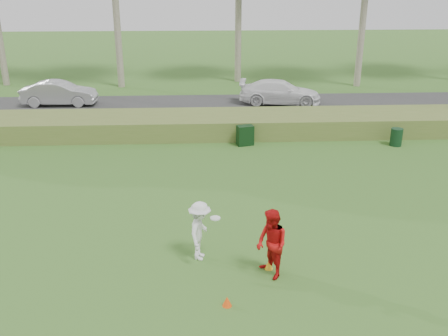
{
  "coord_description": "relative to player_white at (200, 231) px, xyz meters",
  "views": [
    {
      "loc": [
        -0.74,
        -10.8,
        7.02
      ],
      "look_at": [
        0.0,
        4.0,
        1.3
      ],
      "focal_mm": 40.0,
      "sensor_mm": 36.0,
      "label": 1
    }
  ],
  "objects": [
    {
      "name": "player_white",
      "position": [
        0.0,
        0.0,
        0.0
      ],
      "size": [
        0.94,
        1.15,
        1.62
      ],
      "rotation": [
        0.0,
        0.0,
        1.34
      ],
      "color": "white",
      "rests_on": "ground"
    },
    {
      "name": "player_red",
      "position": [
        1.75,
        -0.93,
        0.09
      ],
      "size": [
        0.97,
        1.07,
        1.79
      ],
      "primitive_type": "imported",
      "rotation": [
        0.0,
        0.0,
        -1.15
      ],
      "color": "red",
      "rests_on": "ground"
    },
    {
      "name": "ground",
      "position": [
        0.79,
        -0.75,
        -0.81
      ],
      "size": [
        120.0,
        120.0,
        0.0
      ],
      "primitive_type": "plane",
      "color": "#306020",
      "rests_on": "ground"
    },
    {
      "name": "car_right",
      "position": [
        4.71,
        16.75,
        -0.07
      ],
      "size": [
        4.89,
        2.53,
        1.35
      ],
      "primitive_type": "imported",
      "rotation": [
        0.0,
        0.0,
        1.43
      ],
      "color": "white",
      "rests_on": "park_road"
    },
    {
      "name": "park_road",
      "position": [
        0.79,
        16.25,
        -0.78
      ],
      "size": [
        80.0,
        6.0,
        0.06
      ],
      "primitive_type": "cube",
      "color": "#2D2D2D",
      "rests_on": "ground"
    },
    {
      "name": "cone_orange",
      "position": [
        0.59,
        -2.1,
        -0.69
      ],
      "size": [
        0.22,
        0.22,
        0.24
      ],
      "primitive_type": "cone",
      "color": "#FF4B0D",
      "rests_on": "ground"
    },
    {
      "name": "cone_yellow",
      "position": [
        1.75,
        -0.62,
        -0.69
      ],
      "size": [
        0.22,
        0.22,
        0.24
      ],
      "primitive_type": "cone",
      "color": "yellow",
      "rests_on": "ground"
    },
    {
      "name": "utility_cabinet",
      "position": [
        2.03,
        9.42,
        -0.37
      ],
      "size": [
        0.8,
        0.61,
        0.88
      ],
      "primitive_type": "cube",
      "rotation": [
        0.0,
        0.0,
        0.27
      ],
      "color": "black",
      "rests_on": "ground"
    },
    {
      "name": "trash_bin",
      "position": [
        8.69,
        9.02,
        -0.42
      ],
      "size": [
        0.67,
        0.67,
        0.78
      ],
      "primitive_type": "cylinder",
      "rotation": [
        0.0,
        0.0,
        -0.36
      ],
      "color": "black",
      "rests_on": "ground"
    },
    {
      "name": "reed_strip",
      "position": [
        0.79,
        11.25,
        -0.36
      ],
      "size": [
        80.0,
        3.0,
        0.9
      ],
      "primitive_type": "cube",
      "color": "#536A2A",
      "rests_on": "ground"
    },
    {
      "name": "car_mid",
      "position": [
        -7.98,
        17.04,
        -0.06
      ],
      "size": [
        4.2,
        1.52,
        1.38
      ],
      "primitive_type": "imported",
      "rotation": [
        0.0,
        0.0,
        1.56
      ],
      "color": "silver",
      "rests_on": "park_road"
    }
  ]
}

